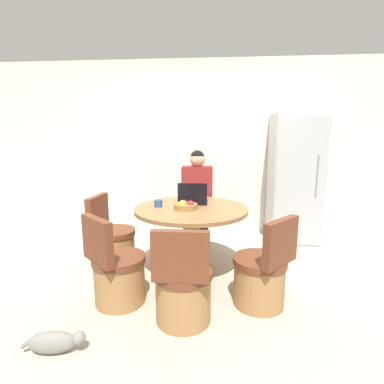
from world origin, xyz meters
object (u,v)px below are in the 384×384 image
object	(u,v)px
refrigerator	(294,179)
chair_near_left_corner	(117,275)
laptop	(193,199)
chair_near_right_corner	(261,277)
dining_table	(191,224)
chair_left_side	(113,244)
chair_near_camera	(183,291)
fruit_bowl	(186,206)
person_seated	(197,195)
cat	(55,342)

from	to	relation	value
refrigerator	chair_near_left_corner	xyz separation A→B (m)	(-1.95, -1.82, -0.63)
laptop	chair_near_right_corner	bearing A→B (deg)	130.68
dining_table	laptop	world-z (taller)	laptop
dining_table	chair_near_left_corner	xyz separation A→B (m)	(-0.60, -0.68, -0.28)
chair_left_side	chair_near_camera	xyz separation A→B (m)	(0.93, -0.98, 0.00)
refrigerator	fruit_bowl	xyz separation A→B (m)	(-1.40, -1.21, -0.12)
chair_near_left_corner	person_seated	size ratio (longest dim) A/B	0.63
refrigerator	laptop	xyz separation A→B (m)	(-1.34, -0.96, -0.11)
chair_near_left_corner	dining_table	bearing A→B (deg)	-90.00
chair_near_camera	chair_left_side	bearing A→B (deg)	-47.62
chair_near_left_corner	person_seated	bearing A→B (deg)	-70.66
chair_near_right_corner	person_seated	xyz separation A→B (m)	(-0.67, 1.44, 0.44)
fruit_bowl	person_seated	bearing A→B (deg)	85.98
chair_near_left_corner	cat	xyz separation A→B (m)	(-0.23, -0.67, -0.19)
chair_left_side	chair_near_camera	world-z (taller)	same
chair_near_camera	chair_near_left_corner	bearing A→B (deg)	-21.21
refrigerator	laptop	distance (m)	1.66
refrigerator	chair_near_left_corner	distance (m)	2.74
chair_near_right_corner	fruit_bowl	xyz separation A→B (m)	(-0.73, 0.54, 0.50)
dining_table	chair_near_camera	bearing A→B (deg)	-89.05
chair_near_camera	refrigerator	bearing A→B (deg)	-124.01
chair_near_left_corner	chair_near_camera	size ratio (longest dim) A/B	1.00
refrigerator	fruit_bowl	bearing A→B (deg)	-139.25
person_seated	fruit_bowl	xyz separation A→B (m)	(-0.06, -0.90, 0.06)
refrigerator	chair_near_camera	world-z (taller)	refrigerator
chair_near_left_corner	cat	distance (m)	0.73
chair_left_side	cat	bearing A→B (deg)	-172.72
refrigerator	cat	bearing A→B (deg)	-131.32
chair_near_left_corner	laptop	xyz separation A→B (m)	(0.61, 0.86, 0.52)
refrigerator	chair_near_right_corner	size ratio (longest dim) A/B	2.16
chair_left_side	cat	size ratio (longest dim) A/B	1.86
chair_near_right_corner	chair_near_camera	world-z (taller)	same
dining_table	chair_near_camera	xyz separation A→B (m)	(0.02, -0.91, -0.28)
refrigerator	person_seated	world-z (taller)	refrigerator
refrigerator	chair_near_right_corner	bearing A→B (deg)	-110.98
laptop	chair_left_side	bearing A→B (deg)	6.57
chair_left_side	person_seated	world-z (taller)	person_seated
refrigerator	person_seated	size ratio (longest dim) A/B	1.37
refrigerator	person_seated	distance (m)	1.38
person_seated	laptop	bearing A→B (deg)	89.38
laptop	fruit_bowl	world-z (taller)	laptop
chair_near_camera	cat	world-z (taller)	chair_near_camera
fruit_bowl	cat	size ratio (longest dim) A/B	0.56
laptop	dining_table	bearing A→B (deg)	88.74
chair_left_side	person_seated	bearing A→B (deg)	-46.15
refrigerator	chair_left_side	size ratio (longest dim) A/B	2.16
chair_near_right_corner	cat	bearing A→B (deg)	-21.98
laptop	cat	world-z (taller)	laptop
chair_left_side	laptop	distance (m)	1.06
person_seated	chair_near_camera	bearing A→B (deg)	90.14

